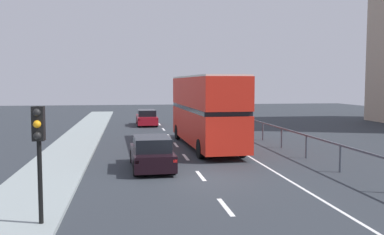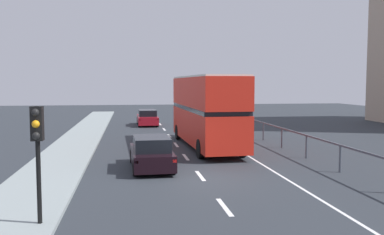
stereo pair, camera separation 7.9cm
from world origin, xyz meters
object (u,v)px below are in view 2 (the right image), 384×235
(hatchback_car_near, at_px, (151,153))
(sedan_car_ahead, at_px, (147,118))
(traffic_signal_pole, at_px, (37,136))
(double_decker_bus_red, at_px, (206,109))

(hatchback_car_near, xyz_separation_m, sedan_car_ahead, (0.70, 19.88, -0.01))
(traffic_signal_pole, bearing_deg, sedan_car_ahead, 81.59)
(double_decker_bus_red, bearing_deg, sedan_car_ahead, 99.67)
(hatchback_car_near, relative_size, sedan_car_ahead, 0.95)
(traffic_signal_pole, distance_m, sedan_car_ahead, 27.73)
(double_decker_bus_red, bearing_deg, traffic_signal_pole, -119.42)
(traffic_signal_pole, height_order, sedan_car_ahead, traffic_signal_pole)
(double_decker_bus_red, relative_size, sedan_car_ahead, 2.31)
(hatchback_car_near, xyz_separation_m, traffic_signal_pole, (-3.35, -7.50, 1.77))
(hatchback_car_near, distance_m, traffic_signal_pole, 8.41)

